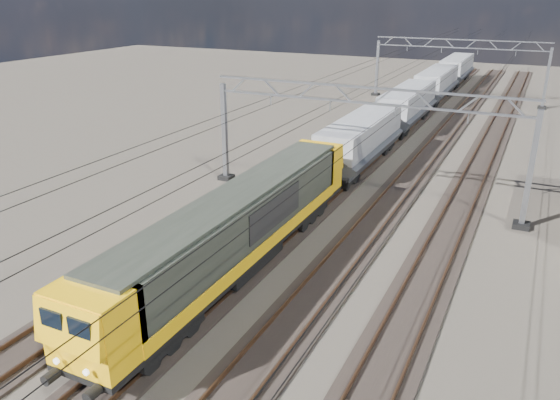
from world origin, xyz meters
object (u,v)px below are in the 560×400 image
at_px(hopper_wagon_third, 437,83).
at_px(hopper_wagon_mid, 407,104).
at_px(hopper_wagon_lead, 361,138).
at_px(hopper_wagon_fourth, 457,68).
at_px(locomotive, 240,226).
at_px(catenary_gantry_far, 457,68).
at_px(catenary_gantry_mid, 360,140).

bearing_deg(hopper_wagon_third, hopper_wagon_mid, -90.00).
relative_size(hopper_wagon_lead, hopper_wagon_fourth, 1.00).
distance_m(hopper_wagon_mid, hopper_wagon_fourth, 28.40).
relative_size(hopper_wagon_lead, hopper_wagon_third, 1.00).
distance_m(locomotive, hopper_wagon_lead, 17.70).
height_order(catenary_gantry_far, locomotive, catenary_gantry_far).
distance_m(catenary_gantry_far, hopper_wagon_third, 2.80).
height_order(catenary_gantry_far, hopper_wagon_mid, catenary_gantry_far).
bearing_deg(catenary_gantry_far, hopper_wagon_third, -152.76).
bearing_deg(catenary_gantry_mid, hopper_wagon_lead, 106.93).
bearing_deg(locomotive, catenary_gantry_far, 87.57).
distance_m(locomotive, hopper_wagon_fourth, 60.30).
bearing_deg(hopper_wagon_third, locomotive, -90.00).
xyz_separation_m(catenary_gantry_mid, hopper_wagon_fourth, (-2.00, 49.17, -1.67)).
distance_m(hopper_wagon_lead, hopper_wagon_third, 28.40).
xyz_separation_m(catenary_gantry_mid, hopper_wagon_mid, (-2.00, 20.77, -1.67)).
relative_size(catenary_gantry_far, hopper_wagon_lead, 1.53).
height_order(catenary_gantry_mid, hopper_wagon_mid, catenary_gantry_mid).
distance_m(catenary_gantry_mid, hopper_wagon_mid, 20.93).
xyz_separation_m(hopper_wagon_lead, hopper_wagon_third, (0.00, 28.40, 0.00)).
bearing_deg(hopper_wagon_fourth, hopper_wagon_mid, -90.00).
xyz_separation_m(catenary_gantry_far, hopper_wagon_third, (-2.00, -1.03, -1.67)).
bearing_deg(hopper_wagon_mid, hopper_wagon_fourth, 90.00).
bearing_deg(hopper_wagon_fourth, catenary_gantry_far, -81.36).
distance_m(catenary_gantry_mid, locomotive, 11.41).
relative_size(hopper_wagon_mid, hopper_wagon_third, 1.00).
bearing_deg(catenary_gantry_far, hopper_wagon_mid, -97.48).
relative_size(catenary_gantry_mid, hopper_wagon_fourth, 1.53).
xyz_separation_m(catenary_gantry_mid, catenary_gantry_far, (0.00, 36.00, 0.00)).
relative_size(catenary_gantry_mid, catenary_gantry_far, 1.00).
bearing_deg(hopper_wagon_mid, catenary_gantry_far, 82.52).
distance_m(catenary_gantry_far, hopper_wagon_lead, 29.55).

